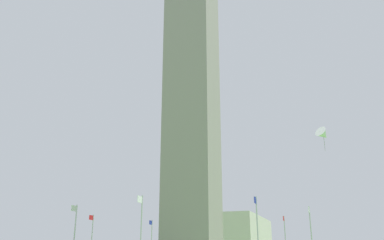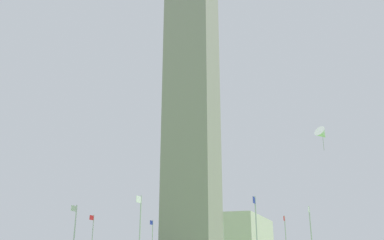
% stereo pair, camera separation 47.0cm
% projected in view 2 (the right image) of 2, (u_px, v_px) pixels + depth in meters
% --- Properties ---
extents(obelisk_monument, '(6.55, 6.55, 59.51)m').
position_uv_depth(obelisk_monument, '(192.00, 60.00, 61.67)').
color(obelisk_monument, gray).
rests_on(obelisk_monument, ground).
extents(flagpole_n, '(1.12, 0.14, 7.77)m').
position_uv_depth(flagpole_n, '(140.00, 232.00, 40.27)').
color(flagpole_n, silver).
rests_on(flagpole_n, ground).
extents(flagpole_ne, '(1.12, 0.14, 7.77)m').
position_uv_depth(flagpole_ne, '(256.00, 232.00, 40.78)').
color(flagpole_ne, silver).
rests_on(flagpole_ne, ground).
extents(flagpole_e, '(1.12, 0.14, 7.77)m').
position_uv_depth(flagpole_e, '(311.00, 237.00, 48.77)').
color(flagpole_e, silver).
rests_on(flagpole_e, ground).
extents(flagpole_w, '(1.12, 0.14, 7.77)m').
position_uv_depth(flagpole_w, '(92.00, 240.00, 58.34)').
color(flagpole_w, silver).
rests_on(flagpole_w, ground).
extents(flagpole_nw, '(1.12, 0.14, 7.77)m').
position_uv_depth(flagpole_nw, '(74.00, 236.00, 47.54)').
color(flagpole_nw, silver).
rests_on(flagpole_nw, ground).
extents(kite_white_delta, '(1.93, 1.83, 2.45)m').
position_uv_depth(kite_white_delta, '(322.00, 134.00, 41.62)').
color(kite_white_delta, white).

